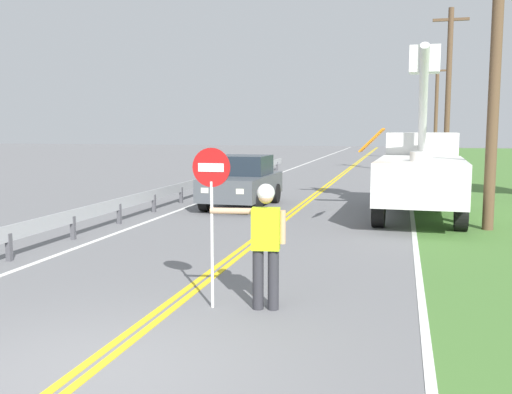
% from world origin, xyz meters
% --- Properties ---
extents(ground_plane, '(160.00, 160.00, 0.00)m').
position_xyz_m(ground_plane, '(0.00, 0.00, 0.00)').
color(ground_plane, slate).
extents(centerline_yellow_left, '(0.11, 110.00, 0.01)m').
position_xyz_m(centerline_yellow_left, '(-0.09, 20.00, 0.01)').
color(centerline_yellow_left, yellow).
rests_on(centerline_yellow_left, ground).
extents(centerline_yellow_right, '(0.11, 110.00, 0.01)m').
position_xyz_m(centerline_yellow_right, '(0.09, 20.00, 0.01)').
color(centerline_yellow_right, yellow).
rests_on(centerline_yellow_right, ground).
extents(edge_line_right, '(0.12, 110.00, 0.01)m').
position_xyz_m(edge_line_right, '(3.60, 20.00, 0.01)').
color(edge_line_right, silver).
rests_on(edge_line_right, ground).
extents(edge_line_left, '(0.12, 110.00, 0.01)m').
position_xyz_m(edge_line_left, '(-3.60, 20.00, 0.01)').
color(edge_line_left, silver).
rests_on(edge_line_left, ground).
extents(flagger_worker, '(1.08, 0.30, 1.83)m').
position_xyz_m(flagger_worker, '(1.38, 2.63, 1.05)').
color(flagger_worker, '#2D2D33').
rests_on(flagger_worker, ground).
extents(stop_sign_paddle, '(0.56, 0.04, 2.33)m').
position_xyz_m(stop_sign_paddle, '(0.62, 2.52, 1.71)').
color(stop_sign_paddle, silver).
rests_on(stop_sign_paddle, ground).
extents(utility_bucket_truck, '(2.88, 6.88, 5.09)m').
position_xyz_m(utility_bucket_truck, '(3.81, 12.67, 1.40)').
color(utility_bucket_truck, silver).
rests_on(utility_bucket_truck, ground).
extents(oncoming_sedan_nearest, '(1.98, 4.14, 1.70)m').
position_xyz_m(oncoming_sedan_nearest, '(-1.87, 13.10, 0.83)').
color(oncoming_sedan_nearest, '#4C5156').
rests_on(oncoming_sedan_nearest, ground).
extents(utility_pole_near, '(1.80, 0.28, 8.19)m').
position_xyz_m(utility_pole_near, '(5.45, 10.43, 4.28)').
color(utility_pole_near, brown).
rests_on(utility_pole_near, ground).
extents(utility_pole_mid, '(1.80, 0.28, 8.73)m').
position_xyz_m(utility_pole_mid, '(5.49, 26.61, 4.55)').
color(utility_pole_mid, brown).
rests_on(utility_pole_mid, ground).
extents(utility_pole_far, '(1.80, 0.28, 7.68)m').
position_xyz_m(utility_pole_far, '(5.79, 42.71, 4.02)').
color(utility_pole_far, brown).
rests_on(utility_pole_far, ground).
extents(guardrail_left_shoulder, '(0.10, 32.00, 0.71)m').
position_xyz_m(guardrail_left_shoulder, '(-4.20, 14.63, 0.52)').
color(guardrail_left_shoulder, '#9EA0A3').
rests_on(guardrail_left_shoulder, ground).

